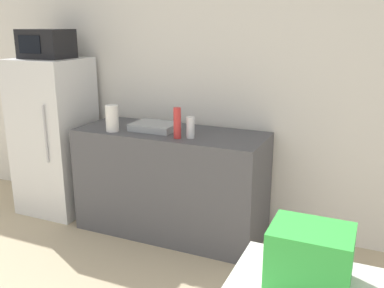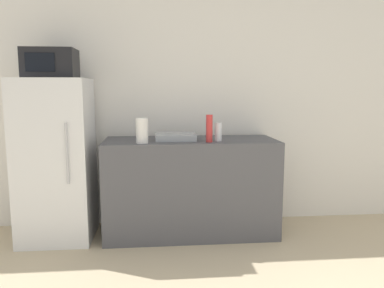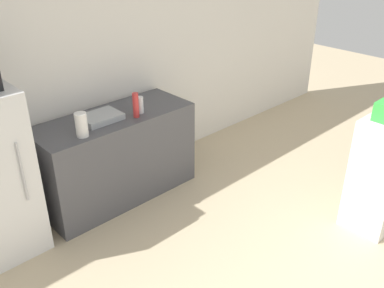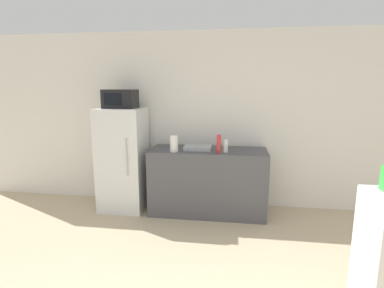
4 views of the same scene
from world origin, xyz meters
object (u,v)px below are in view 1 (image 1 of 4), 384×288
bottle_tall (177,123)px  bottle_short (190,127)px  refrigerator (55,136)px  basket (310,256)px  paper_towel_roll (112,118)px  microwave (46,44)px

bottle_tall → bottle_short: bottle_tall is taller
refrigerator → basket: bearing=-36.8°
basket → paper_towel_roll: size_ratio=1.00×
microwave → bottle_short: (1.50, -0.12, -0.62)m
microwave → paper_towel_roll: microwave is taller
paper_towel_roll → bottle_short: bearing=5.4°
bottle_tall → paper_towel_roll: size_ratio=1.11×
microwave → basket: bearing=-36.8°
microwave → bottle_tall: bearing=-6.9°
microwave → basket: (2.72, -2.03, -0.45)m
refrigerator → bottle_short: (1.50, -0.12, 0.26)m
microwave → basket: size_ratio=1.99×
basket → paper_towel_roll: bearing=136.0°
bottle_short → basket: size_ratio=0.77×
microwave → basket: microwave is taller
refrigerator → microwave: bearing=-109.1°
basket → bottle_tall: bearing=125.1°
refrigerator → microwave: 0.88m
bottle_tall → basket: 2.28m
bottle_tall → bottle_short: 0.11m
basket → paper_towel_roll: basket is taller
microwave → bottle_tall: 1.53m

